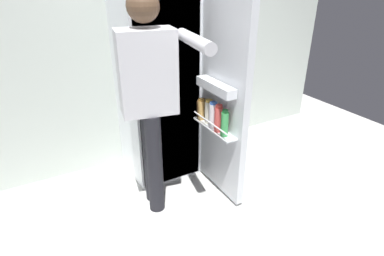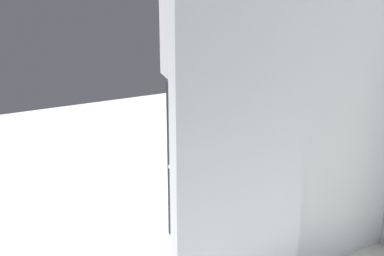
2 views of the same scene
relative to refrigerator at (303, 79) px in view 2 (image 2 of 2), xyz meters
name	(u,v)px [view 2 (image 2 of 2)]	position (x,y,z in m)	size (l,w,h in m)	color
ground_plane	(209,256)	(-0.03, -0.48, -0.84)	(5.71, 5.71, 0.00)	silver
refrigerator	(303,79)	(0.00, 0.00, 0.00)	(0.64, 1.16, 1.68)	silver
person	(193,47)	(-0.28, -0.43, 0.14)	(0.53, 0.74, 1.64)	black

